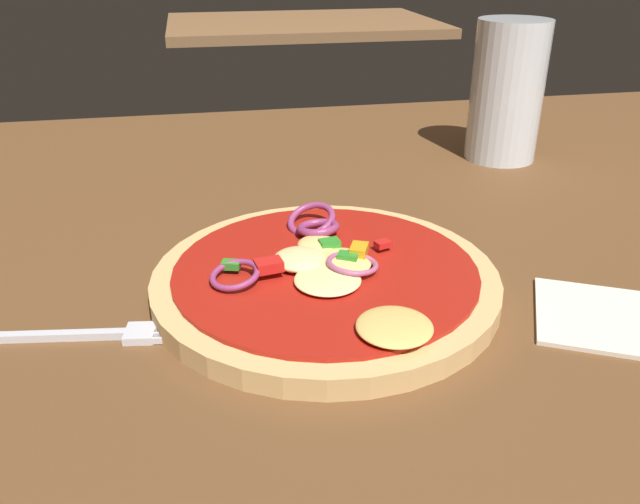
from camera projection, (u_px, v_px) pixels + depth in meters
name	position (u px, v px, depth m)	size (l,w,h in m)	color
dining_table	(375.00, 301.00, 0.45)	(1.17, 1.01, 0.03)	brown
pizza	(326.00, 279.00, 0.43)	(0.23, 0.23, 0.03)	tan
fork	(91.00, 335.00, 0.38)	(0.16, 0.03, 0.00)	silver
beer_glass	(506.00, 99.00, 0.67)	(0.07, 0.07, 0.14)	silver
background_table	(302.00, 25.00, 1.79)	(0.74, 0.51, 0.03)	brown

